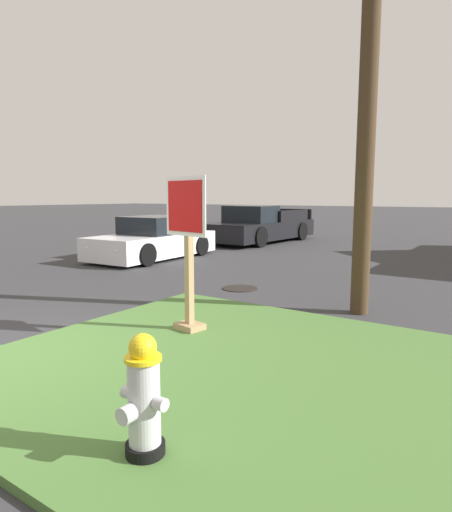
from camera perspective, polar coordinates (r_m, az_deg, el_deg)
The scene contains 7 objects.
grass_corner_patch at distance 4.81m, azimuth 0.48°, elevation -14.22°, with size 5.15×4.78×0.08m, color #477033.
fire_hydrant at distance 3.17m, azimuth -10.67°, elevation -17.76°, with size 0.38×0.34×0.86m.
stop_sign at distance 5.74m, azimuth -4.98°, elevation -0.01°, with size 0.75×0.34×2.02m.
manhole_cover at distance 8.82m, azimuth 1.84°, elevation -4.22°, with size 0.70×0.70×0.02m, color black.
parked_sedan_white at distance 13.28m, azimuth -9.36°, elevation 2.05°, with size 2.09×4.19×1.25m.
pickup_truck_black at distance 17.76m, azimuth 4.43°, elevation 3.79°, with size 2.32×5.60×1.48m.
utility_pole at distance 7.60m, azimuth 18.40°, elevation 28.34°, with size 1.40×0.28×8.75m.
Camera 1 is at (4.84, -2.42, 1.84)m, focal length 30.77 mm.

